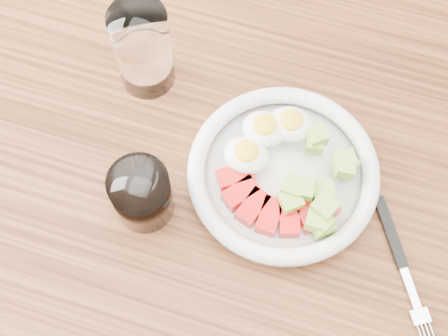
# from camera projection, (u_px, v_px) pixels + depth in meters

# --- Properties ---
(ground) EXTENTS (4.00, 4.00, 0.00)m
(ground) POSITION_uv_depth(u_px,v_px,m) (227.00, 301.00, 1.53)
(ground) COLOR brown
(ground) RESTS_ON ground
(dining_table) EXTENTS (1.50, 0.90, 0.77)m
(dining_table) POSITION_uv_depth(u_px,v_px,m) (228.00, 211.00, 0.91)
(dining_table) COLOR brown
(dining_table) RESTS_ON ground
(bowl) EXTENTS (0.25, 0.25, 0.06)m
(bowl) POSITION_uv_depth(u_px,v_px,m) (283.00, 172.00, 0.80)
(bowl) COLOR white
(bowl) RESTS_ON dining_table
(fork) EXTENTS (0.12, 0.18, 0.01)m
(fork) POSITION_uv_depth(u_px,v_px,m) (397.00, 252.00, 0.78)
(fork) COLOR black
(fork) RESTS_ON dining_table
(water_glass) EXTENTS (0.08, 0.08, 0.14)m
(water_glass) POSITION_uv_depth(u_px,v_px,m) (143.00, 49.00, 0.82)
(water_glass) COLOR white
(water_glass) RESTS_ON dining_table
(coffee_glass) EXTENTS (0.08, 0.08, 0.09)m
(coffee_glass) POSITION_uv_depth(u_px,v_px,m) (142.00, 194.00, 0.77)
(coffee_glass) COLOR white
(coffee_glass) RESTS_ON dining_table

